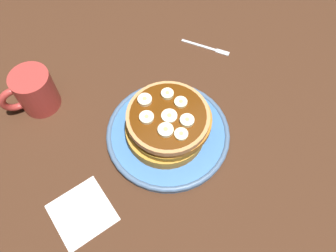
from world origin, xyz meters
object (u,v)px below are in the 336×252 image
plate (168,134)px  banana_slice_2 (181,102)px  banana_slice_1 (166,130)px  fork (208,48)px  banana_slice_4 (167,94)px  banana_slice_5 (145,100)px  banana_slice_6 (147,118)px  coffee_mug (34,91)px  pancake_stack (167,124)px  banana_slice_7 (181,134)px  banana_slice_0 (170,116)px  banana_slice_3 (187,121)px  napkin (82,213)px

plate → banana_slice_2: (-3.59, -1.16, 8.16)cm
banana_slice_1 → fork: (-23.77, -20.66, -9.09)cm
plate → banana_slice_4: size_ratio=10.34×
banana_slice_5 → banana_slice_6: 4.17cm
coffee_mug → fork: 44.00cm
pancake_stack → banana_slice_2: banana_slice_2 is taller
banana_slice_1 → banana_slice_6: bearing=-66.2°
banana_slice_7 → banana_slice_4: bearing=-103.1°
banana_slice_5 → coffee_mug: size_ratio=0.24×
plate → fork: (-21.57, -17.61, -0.84)cm
banana_slice_0 → banana_slice_3: 3.56cm
pancake_stack → banana_slice_0: size_ratio=5.68×
banana_slice_1 → fork: 32.78cm
plate → banana_slice_3: banana_slice_3 is taller
pancake_stack → banana_slice_3: banana_slice_3 is taller
banana_slice_0 → banana_slice_2: 3.84cm
pancake_stack → banana_slice_1: size_ratio=5.88×
pancake_stack → banana_slice_1: bearing=58.2°
pancake_stack → banana_slice_3: (-2.71, 3.31, 4.01)cm
pancake_stack → coffee_mug: size_ratio=1.46×
plate → coffee_mug: coffee_mug is taller
banana_slice_6 → fork: bearing=-147.5°
banana_slice_1 → pancake_stack: bearing=-121.8°
banana_slice_5 → fork: (-24.12, -12.49, -9.11)cm
plate → pancake_stack: 4.26cm
plate → banana_slice_5: (2.55, -5.12, 8.27)cm
banana_slice_2 → fork: 25.98cm
banana_slice_6 → banana_slice_4: bearing=-154.7°
plate → fork: plate is taller
banana_slice_0 → napkin: banana_slice_0 is taller
pancake_stack → banana_slice_5: size_ratio=6.17×
pancake_stack → banana_slice_6: banana_slice_6 is taller
banana_slice_6 → coffee_mug: 27.58cm
banana_slice_0 → coffee_mug: (22.10, -22.35, -4.12)cm
banana_slice_6 → napkin: (18.90, 8.15, -9.16)cm
banana_slice_5 → coffee_mug: 25.98cm
banana_slice_2 → banana_slice_4: (1.42, -3.04, 0.10)cm
banana_slice_7 → napkin: size_ratio=0.25×
banana_slice_3 → banana_slice_6: size_ratio=0.98×
banana_slice_5 → coffee_mug: bearing=-40.7°
banana_slice_4 → banana_slice_3: bearing=92.5°
banana_slice_4 → banana_slice_5: size_ratio=0.89×
plate → banana_slice_1: (2.20, 3.06, 8.25)cm
pancake_stack → banana_slice_5: (2.32, -5.00, 4.01)cm
plate → napkin: size_ratio=2.45×
banana_slice_1 → banana_slice_4: bearing=-121.0°
fork → coffee_mug: bearing=-5.5°
napkin → banana_slice_2: bearing=-163.1°
banana_slice_0 → banana_slice_2: (-3.45, -1.69, 0.07)cm
banana_slice_7 → pancake_stack: bearing=-87.8°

